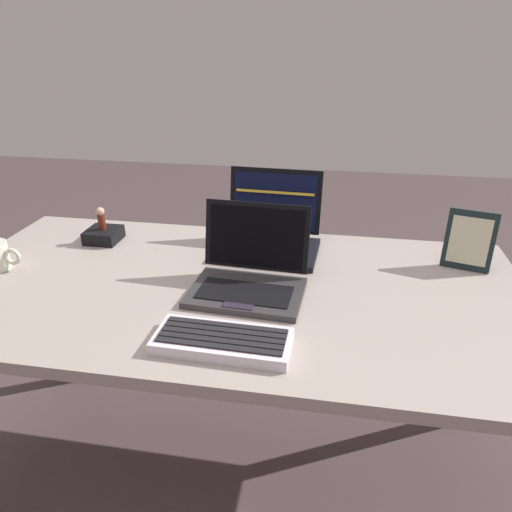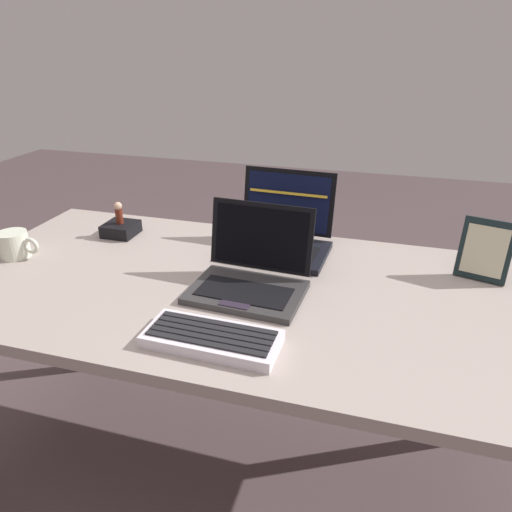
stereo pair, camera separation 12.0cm
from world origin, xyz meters
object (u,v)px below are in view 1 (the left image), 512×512
at_px(laptop_rear, 270,235).
at_px(figurine_stand, 104,235).
at_px(figurine, 101,218).
at_px(laptop_front, 249,275).
at_px(external_keyboard, 223,341).
at_px(photo_frame, 469,241).

relative_size(laptop_rear, figurine_stand, 3.09).
distance_m(figurine_stand, figurine, 0.06).
bearing_deg(laptop_rear, laptop_front, -93.01).
height_order(laptop_rear, figurine, laptop_rear).
distance_m(laptop_front, external_keyboard, 0.27).
height_order(laptop_front, photo_frame, laptop_front).
xyz_separation_m(laptop_rear, external_keyboard, (-0.03, -0.54, -0.03)).
xyz_separation_m(laptop_rear, figurine_stand, (-0.56, -0.03, -0.03)).
relative_size(photo_frame, figurine, 2.27).
height_order(laptop_front, figurine, laptop_front).
distance_m(laptop_rear, figurine_stand, 0.56).
bearing_deg(laptop_front, laptop_rear, 86.99).
bearing_deg(external_keyboard, photo_frame, 39.27).
xyz_separation_m(laptop_front, figurine_stand, (-0.54, 0.25, -0.02)).
bearing_deg(photo_frame, external_keyboard, -140.73).
xyz_separation_m(laptop_rear, figurine, (-0.56, -0.03, 0.04)).
distance_m(external_keyboard, photo_frame, 0.80).
bearing_deg(figurine_stand, laptop_front, -24.35).
bearing_deg(laptop_front, photo_frame, 21.84).
bearing_deg(laptop_rear, figurine, -176.70).
height_order(figurine_stand, figurine, figurine).
xyz_separation_m(laptop_front, laptop_rear, (0.01, 0.28, 0.00)).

